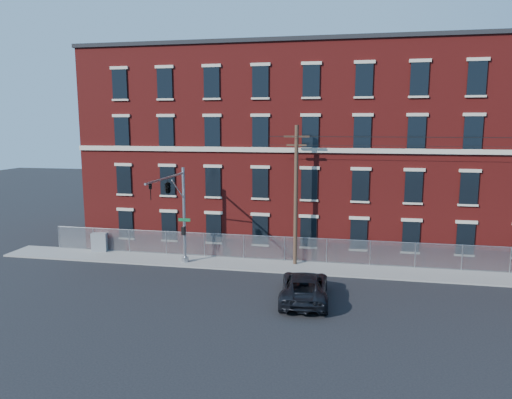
{
  "coord_description": "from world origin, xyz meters",
  "views": [
    {
      "loc": [
        5.59,
        -27.55,
        10.23
      ],
      "look_at": [
        -0.58,
        4.0,
        5.04
      ],
      "focal_mm": 33.14,
      "sensor_mm": 36.0,
      "label": 1
    }
  ],
  "objects": [
    {
      "name": "sidewalk",
      "position": [
        12.0,
        5.0,
        0.06
      ],
      "size": [
        65.0,
        3.0,
        0.12
      ],
      "primitive_type": "cube",
      "color": "gray",
      "rests_on": "ground"
    },
    {
      "name": "mill_building",
      "position": [
        12.0,
        13.93,
        8.15
      ],
      "size": [
        55.3,
        14.32,
        16.3
      ],
      "color": "maroon",
      "rests_on": "ground"
    },
    {
      "name": "ground",
      "position": [
        0.0,
        0.0,
        0.0
      ],
      "size": [
        140.0,
        140.0,
        0.0
      ],
      "primitive_type": "plane",
      "color": "black",
      "rests_on": "ground"
    },
    {
      "name": "pickup_truck",
      "position": [
        3.3,
        -1.15,
        0.81
      ],
      "size": [
        3.03,
        5.96,
        1.61
      ],
      "primitive_type": "imported",
      "rotation": [
        0.0,
        0.0,
        3.2
      ],
      "color": "black",
      "rests_on": "ground"
    },
    {
      "name": "chain_link_fence",
      "position": [
        12.0,
        6.3,
        1.06
      ],
      "size": [
        59.06,
        0.06,
        1.85
      ],
      "color": "#A5A8AD",
      "rests_on": "ground"
    },
    {
      "name": "utility_pole_near",
      "position": [
        2.0,
        5.6,
        5.34
      ],
      "size": [
        1.8,
        0.28,
        10.0
      ],
      "color": "#473123",
      "rests_on": "ground"
    },
    {
      "name": "traffic_signal_mast",
      "position": [
        -6.0,
        2.18,
        5.39
      ],
      "size": [
        0.9,
        6.75,
        7.0
      ],
      "color": "#9EA0A5",
      "rests_on": "ground"
    },
    {
      "name": "utility_cabinet",
      "position": [
        -13.71,
        6.0,
        0.86
      ],
      "size": [
        1.27,
        0.81,
        1.48
      ],
      "primitive_type": "cube",
      "rotation": [
        0.0,
        0.0,
        0.19
      ],
      "color": "gray",
      "rests_on": "sidewalk"
    }
  ]
}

